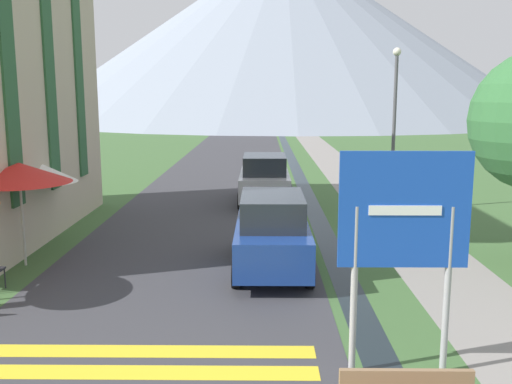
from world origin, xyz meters
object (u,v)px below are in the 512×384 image
at_px(road_sign, 404,230).
at_px(cafe_chair_far_left, 18,235).
at_px(streetlamp, 394,117).
at_px(parked_car_near, 272,232).
at_px(person_standing_terrace, 5,219).
at_px(cafe_umbrella_rear_white, 40,173).
at_px(parked_car_far, 264,179).
at_px(cafe_umbrella_middle_red, 19,173).

xyz_separation_m(road_sign, cafe_chair_far_left, (-8.23, 6.12, -1.66)).
distance_m(cafe_chair_far_left, streetlamp, 12.44).
height_order(parked_car_near, person_standing_terrace, parked_car_near).
xyz_separation_m(road_sign, cafe_umbrella_rear_white, (-8.04, 7.31, -0.22)).
bearing_deg(cafe_umbrella_rear_white, parked_car_far, 43.68).
xyz_separation_m(road_sign, parked_car_far, (-1.93, 13.14, -1.27)).
xyz_separation_m(cafe_umbrella_rear_white, streetlamp, (10.54, 4.45, 1.32)).
distance_m(parked_car_far, cafe_umbrella_rear_white, 8.51).
bearing_deg(person_standing_terrace, cafe_umbrella_middle_red, -42.75).
relative_size(parked_car_far, streetlamp, 0.72).
height_order(parked_car_near, cafe_chair_far_left, parked_car_near).
height_order(parked_car_far, cafe_umbrella_middle_red, cafe_umbrella_middle_red).
bearing_deg(cafe_chair_far_left, cafe_umbrella_rear_white, 66.05).
height_order(parked_car_far, streetlamp, streetlamp).
xyz_separation_m(road_sign, person_standing_terrace, (-8.44, 5.91, -1.20)).
height_order(cafe_chair_far_left, person_standing_terrace, person_standing_terrace).
bearing_deg(cafe_chair_far_left, parked_car_near, -25.08).
xyz_separation_m(road_sign, parked_car_near, (-1.78, 4.91, -1.27)).
relative_size(parked_car_near, parked_car_far, 1.00).
xyz_separation_m(person_standing_terrace, streetlamp, (10.94, 5.84, 2.30)).
relative_size(parked_car_far, cafe_umbrella_rear_white, 1.81).
height_order(parked_car_near, streetlamp, streetlamp).
bearing_deg(road_sign, cafe_chair_far_left, 143.38).
distance_m(parked_car_far, streetlamp, 5.21).
height_order(parked_car_near, cafe_umbrella_middle_red, cafe_umbrella_middle_red).
xyz_separation_m(cafe_umbrella_middle_red, streetlamp, (10.21, 6.52, 1.03)).
height_order(road_sign, cafe_umbrella_middle_red, road_sign).
bearing_deg(person_standing_terrace, parked_car_near, -8.49).
xyz_separation_m(cafe_chair_far_left, person_standing_terrace, (-0.21, -0.21, 0.47)).
xyz_separation_m(parked_car_near, cafe_chair_far_left, (-6.45, 1.20, -0.39)).
bearing_deg(cafe_umbrella_middle_red, cafe_umbrella_rear_white, 99.09).
height_order(road_sign, cafe_umbrella_rear_white, road_sign).
xyz_separation_m(cafe_chair_far_left, cafe_umbrella_middle_red, (0.53, -0.89, 1.73)).
relative_size(parked_car_near, cafe_chair_far_left, 4.76).
height_order(cafe_chair_far_left, cafe_umbrella_middle_red, cafe_umbrella_middle_red).
bearing_deg(road_sign, parked_car_far, 98.36).
bearing_deg(parked_car_near, person_standing_terrace, 171.51).
distance_m(road_sign, cafe_chair_far_left, 10.39).
relative_size(cafe_chair_far_left, streetlamp, 0.15).
distance_m(cafe_chair_far_left, cafe_umbrella_middle_red, 2.02).
relative_size(parked_car_far, cafe_umbrella_middle_red, 1.62).
xyz_separation_m(cafe_umbrella_rear_white, person_standing_terrace, (-0.40, -1.40, -0.98)).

